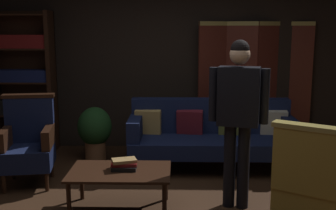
{
  "coord_description": "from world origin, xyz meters",
  "views": [
    {
      "loc": [
        0.1,
        -3.86,
        1.82
      ],
      "look_at": [
        0.0,
        0.8,
        0.95
      ],
      "focal_mm": 44.81,
      "sensor_mm": 36.0,
      "label": 1
    }
  ],
  "objects_px": {
    "coffee_table": "(120,175)",
    "standing_figure": "(238,109)",
    "velvet_couch": "(211,133)",
    "bookshelf": "(24,80)",
    "potted_plant": "(95,130)",
    "armchair_wing_left": "(28,143)",
    "armchair_gilt_accent": "(311,183)",
    "folding_screen": "(254,84)",
    "book_red_leather": "(124,164)",
    "book_tan_leather": "(124,161)",
    "book_black_cloth": "(124,167)"
  },
  "relations": [
    {
      "from": "armchair_gilt_accent",
      "to": "book_red_leather",
      "type": "xyz_separation_m",
      "value": [
        -1.69,
        0.53,
        -0.01
      ]
    },
    {
      "from": "velvet_couch",
      "to": "standing_figure",
      "type": "xyz_separation_m",
      "value": [
        0.16,
        -1.25,
        0.57
      ]
    },
    {
      "from": "bookshelf",
      "to": "potted_plant",
      "type": "xyz_separation_m",
      "value": [
        1.13,
        -0.54,
        -0.63
      ]
    },
    {
      "from": "coffee_table",
      "to": "book_red_leather",
      "type": "xyz_separation_m",
      "value": [
        0.04,
        0.04,
        0.1
      ]
    },
    {
      "from": "coffee_table",
      "to": "book_black_cloth",
      "type": "distance_m",
      "value": 0.08
    },
    {
      "from": "coffee_table",
      "to": "standing_figure",
      "type": "height_order",
      "value": "standing_figure"
    },
    {
      "from": "standing_figure",
      "to": "velvet_couch",
      "type": "bearing_deg",
      "value": 97.13
    },
    {
      "from": "potted_plant",
      "to": "coffee_table",
      "type": "bearing_deg",
      "value": -70.54
    },
    {
      "from": "standing_figure",
      "to": "book_red_leather",
      "type": "distance_m",
      "value": 1.26
    },
    {
      "from": "standing_figure",
      "to": "book_red_leather",
      "type": "xyz_separation_m",
      "value": [
        -1.13,
        -0.08,
        -0.55
      ]
    },
    {
      "from": "coffee_table",
      "to": "bookshelf",
      "type": "bearing_deg",
      "value": 128.72
    },
    {
      "from": "potted_plant",
      "to": "book_tan_leather",
      "type": "height_order",
      "value": "potted_plant"
    },
    {
      "from": "coffee_table",
      "to": "armchair_gilt_accent",
      "type": "distance_m",
      "value": 1.8
    },
    {
      "from": "bookshelf",
      "to": "armchair_gilt_accent",
      "type": "distance_m",
      "value": 4.33
    },
    {
      "from": "armchair_gilt_accent",
      "to": "armchair_wing_left",
      "type": "distance_m",
      "value": 3.15
    },
    {
      "from": "book_black_cloth",
      "to": "book_tan_leather",
      "type": "bearing_deg",
      "value": 0.0
    },
    {
      "from": "folding_screen",
      "to": "armchair_wing_left",
      "type": "distance_m",
      "value": 3.28
    },
    {
      "from": "potted_plant",
      "to": "book_black_cloth",
      "type": "relative_size",
      "value": 3.1
    },
    {
      "from": "armchair_wing_left",
      "to": "potted_plant",
      "type": "bearing_deg",
      "value": 53.44
    },
    {
      "from": "folding_screen",
      "to": "book_tan_leather",
      "type": "bearing_deg",
      "value": -127.38
    },
    {
      "from": "velvet_couch",
      "to": "book_red_leather",
      "type": "relative_size",
      "value": 8.36
    },
    {
      "from": "armchair_wing_left",
      "to": "book_tan_leather",
      "type": "distance_m",
      "value": 1.4
    },
    {
      "from": "folding_screen",
      "to": "coffee_table",
      "type": "height_order",
      "value": "folding_screen"
    },
    {
      "from": "armchair_wing_left",
      "to": "book_tan_leather",
      "type": "bearing_deg",
      "value": -30.08
    },
    {
      "from": "standing_figure",
      "to": "book_tan_leather",
      "type": "height_order",
      "value": "standing_figure"
    },
    {
      "from": "potted_plant",
      "to": "book_tan_leather",
      "type": "xyz_separation_m",
      "value": [
        0.59,
        -1.53,
        0.08
      ]
    },
    {
      "from": "armchair_wing_left",
      "to": "velvet_couch",
      "type": "bearing_deg",
      "value": 16.09
    },
    {
      "from": "armchair_wing_left",
      "to": "book_red_leather",
      "type": "bearing_deg",
      "value": -30.08
    },
    {
      "from": "velvet_couch",
      "to": "potted_plant",
      "type": "relative_size",
      "value": 2.81
    },
    {
      "from": "folding_screen",
      "to": "coffee_table",
      "type": "bearing_deg",
      "value": -127.58
    },
    {
      "from": "armchair_wing_left",
      "to": "book_tan_leather",
      "type": "height_order",
      "value": "armchair_wing_left"
    },
    {
      "from": "velvet_couch",
      "to": "book_tan_leather",
      "type": "distance_m",
      "value": 1.65
    },
    {
      "from": "armchair_gilt_accent",
      "to": "coffee_table",
      "type": "bearing_deg",
      "value": 164.12
    },
    {
      "from": "armchair_wing_left",
      "to": "book_black_cloth",
      "type": "relative_size",
      "value": 4.26
    },
    {
      "from": "armchair_gilt_accent",
      "to": "book_red_leather",
      "type": "bearing_deg",
      "value": 162.67
    },
    {
      "from": "armchair_gilt_accent",
      "to": "potted_plant",
      "type": "distance_m",
      "value": 3.07
    },
    {
      "from": "armchair_gilt_accent",
      "to": "book_tan_leather",
      "type": "height_order",
      "value": "armchair_gilt_accent"
    },
    {
      "from": "velvet_couch",
      "to": "coffee_table",
      "type": "distance_m",
      "value": 1.7
    },
    {
      "from": "armchair_gilt_accent",
      "to": "book_tan_leather",
      "type": "distance_m",
      "value": 1.77
    },
    {
      "from": "coffee_table",
      "to": "standing_figure",
      "type": "xyz_separation_m",
      "value": [
        1.17,
        0.12,
        0.65
      ]
    },
    {
      "from": "coffee_table",
      "to": "book_tan_leather",
      "type": "bearing_deg",
      "value": 41.99
    },
    {
      "from": "standing_figure",
      "to": "book_tan_leather",
      "type": "xyz_separation_m",
      "value": [
        -1.13,
        -0.08,
        -0.51
      ]
    },
    {
      "from": "potted_plant",
      "to": "book_red_leather",
      "type": "relative_size",
      "value": 2.98
    },
    {
      "from": "armchair_wing_left",
      "to": "armchair_gilt_accent",
      "type": "bearing_deg",
      "value": -22.96
    },
    {
      "from": "bookshelf",
      "to": "standing_figure",
      "type": "xyz_separation_m",
      "value": [
        2.86,
        -1.99,
        -0.04
      ]
    },
    {
      "from": "standing_figure",
      "to": "potted_plant",
      "type": "height_order",
      "value": "standing_figure"
    },
    {
      "from": "book_red_leather",
      "to": "book_tan_leather",
      "type": "bearing_deg",
      "value": 0.0
    },
    {
      "from": "velvet_couch",
      "to": "armchair_gilt_accent",
      "type": "height_order",
      "value": "armchair_gilt_accent"
    },
    {
      "from": "folding_screen",
      "to": "bookshelf",
      "type": "distance_m",
      "value": 3.4
    },
    {
      "from": "standing_figure",
      "to": "potted_plant",
      "type": "xyz_separation_m",
      "value": [
        -1.72,
        1.45,
        -0.59
      ]
    }
  ]
}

